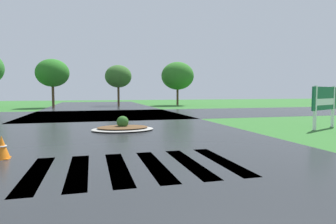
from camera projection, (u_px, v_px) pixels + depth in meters
name	position (u px, v px, depth m)	size (l,w,h in m)	color
asphalt_roadway	(116.00, 133.00, 12.48)	(11.93, 80.00, 0.01)	#232628
asphalt_cross_road	(105.00, 115.00, 22.61)	(90.00, 10.74, 0.01)	#232628
crosswalk_stripes	(136.00, 167.00, 6.91)	(4.95, 3.10, 0.01)	white
estate_billboard	(325.00, 100.00, 14.12)	(2.49, 1.19, 2.11)	white
median_island	(123.00, 127.00, 13.42)	(2.90, 2.12, 0.68)	#9E9B93
traffic_cone	(2.00, 148.00, 7.69)	(0.41, 0.41, 0.64)	orange
background_treeline	(55.00, 72.00, 33.59)	(34.92, 6.26, 6.51)	#4C3823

